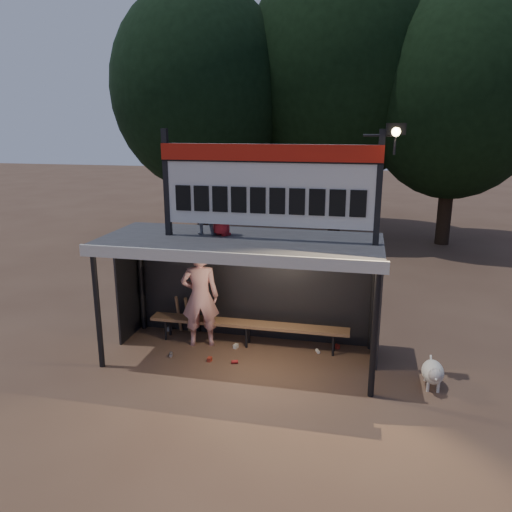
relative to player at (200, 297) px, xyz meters
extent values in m
plane|color=brown|center=(0.92, -0.38, -1.01)|extent=(80.00, 80.00, 0.00)
imported|color=silver|center=(0.00, 0.00, 0.00)|extent=(0.84, 0.66, 2.03)
imported|color=slate|center=(0.20, -0.17, 1.82)|extent=(0.52, 0.41, 1.03)
imported|color=#B31B21|center=(0.53, -0.19, 1.78)|extent=(0.55, 0.50, 0.94)
cube|color=#373739|center=(0.92, -0.38, 1.25)|extent=(5.00, 2.00, 0.12)
cube|color=silver|center=(0.92, -1.40, 1.21)|extent=(5.10, 0.06, 0.20)
cylinder|color=black|center=(-1.48, -1.28, 0.09)|extent=(0.10, 0.10, 2.20)
cylinder|color=black|center=(3.32, -1.28, 0.09)|extent=(0.10, 0.10, 2.20)
cylinder|color=black|center=(-1.48, 0.52, 0.09)|extent=(0.10, 0.10, 2.20)
cylinder|color=black|center=(3.32, 0.52, 0.09)|extent=(0.10, 0.10, 2.20)
cube|color=black|center=(0.92, 0.62, 0.09)|extent=(5.00, 0.04, 2.20)
cube|color=black|center=(-1.58, 0.12, 0.09)|extent=(0.04, 1.00, 2.20)
cube|color=black|center=(3.42, 0.12, 0.09)|extent=(0.04, 1.00, 2.20)
cylinder|color=black|center=(0.92, 0.62, 1.14)|extent=(5.00, 0.06, 0.06)
cube|color=black|center=(-0.43, -0.38, 2.26)|extent=(0.10, 0.10, 1.90)
cube|color=black|center=(3.27, -0.38, 2.26)|extent=(0.10, 0.10, 1.90)
cube|color=silver|center=(1.42, -0.38, 2.26)|extent=(3.80, 0.08, 1.40)
cube|color=#B2190C|center=(1.42, -0.43, 2.82)|extent=(3.80, 0.04, 0.28)
cube|color=black|center=(1.42, -0.44, 2.67)|extent=(3.80, 0.02, 0.03)
cube|color=black|center=(-0.11, -0.43, 2.01)|extent=(0.27, 0.03, 0.45)
cube|color=black|center=(0.23, -0.43, 2.01)|extent=(0.27, 0.03, 0.45)
cube|color=black|center=(0.57, -0.43, 2.01)|extent=(0.27, 0.03, 0.45)
cube|color=black|center=(0.91, -0.43, 2.01)|extent=(0.27, 0.03, 0.45)
cube|color=black|center=(1.25, -0.43, 2.01)|extent=(0.27, 0.03, 0.45)
cube|color=black|center=(1.59, -0.43, 2.01)|extent=(0.27, 0.03, 0.45)
cube|color=black|center=(1.93, -0.43, 2.01)|extent=(0.27, 0.03, 0.45)
cube|color=black|center=(2.27, -0.43, 2.01)|extent=(0.27, 0.03, 0.45)
cube|color=black|center=(2.61, -0.43, 2.01)|extent=(0.27, 0.03, 0.45)
cube|color=black|center=(2.95, -0.43, 2.01)|extent=(0.27, 0.03, 0.45)
cylinder|color=black|center=(3.22, -0.38, 3.11)|extent=(0.50, 0.04, 0.04)
cylinder|color=black|center=(3.47, -0.38, 2.96)|extent=(0.04, 0.04, 0.30)
cube|color=black|center=(3.47, -0.43, 3.21)|extent=(0.30, 0.22, 0.18)
sphere|color=#FFD88C|center=(3.47, -0.52, 3.17)|extent=(0.14, 0.14, 0.14)
cube|color=olive|center=(0.92, 0.17, -0.56)|extent=(4.00, 0.35, 0.06)
cylinder|color=black|center=(-0.78, 0.05, -0.79)|extent=(0.05, 0.05, 0.45)
cylinder|color=black|center=(-0.78, 0.29, -0.79)|extent=(0.05, 0.05, 0.45)
cylinder|color=black|center=(0.92, 0.05, -0.79)|extent=(0.05, 0.05, 0.45)
cylinder|color=black|center=(0.92, 0.29, -0.79)|extent=(0.05, 0.05, 0.45)
cylinder|color=black|center=(2.62, 0.05, -0.79)|extent=(0.05, 0.05, 0.45)
cylinder|color=black|center=(2.62, 0.29, -0.79)|extent=(0.05, 0.05, 0.45)
cylinder|color=black|center=(-3.08, 9.62, 0.86)|extent=(0.50, 0.50, 3.74)
ellipsoid|color=black|center=(-3.08, 9.62, 4.51)|extent=(6.46, 6.46, 7.48)
cylinder|color=black|center=(1.92, 11.12, 1.08)|extent=(0.50, 0.50, 4.18)
ellipsoid|color=black|center=(1.92, 11.12, 5.16)|extent=(7.22, 7.22, 8.36)
cylinder|color=black|center=(5.92, 10.12, 0.75)|extent=(0.50, 0.50, 3.52)
ellipsoid|color=black|center=(5.92, 10.12, 4.19)|extent=(6.08, 6.08, 7.04)
ellipsoid|color=white|center=(4.33, -0.76, -0.74)|extent=(0.36, 0.58, 0.36)
sphere|color=beige|center=(4.33, -1.04, -0.65)|extent=(0.22, 0.22, 0.22)
cone|color=silver|center=(4.33, -1.14, -0.67)|extent=(0.10, 0.10, 0.10)
cone|color=beige|center=(4.28, -1.06, -0.55)|extent=(0.06, 0.06, 0.07)
cone|color=beige|center=(4.38, -1.06, -0.55)|extent=(0.06, 0.06, 0.07)
cylinder|color=beige|center=(4.25, -0.94, -0.92)|extent=(0.05, 0.05, 0.18)
cylinder|color=silver|center=(4.41, -0.94, -0.92)|extent=(0.05, 0.05, 0.18)
cylinder|color=beige|center=(4.25, -0.58, -0.92)|extent=(0.05, 0.05, 0.18)
cylinder|color=beige|center=(4.41, -0.58, -0.92)|extent=(0.05, 0.05, 0.18)
cylinder|color=silver|center=(4.33, -0.46, -0.67)|extent=(0.04, 0.16, 0.14)
cylinder|color=#9A6E48|center=(-0.64, 0.44, -0.58)|extent=(0.07, 0.27, 0.84)
cylinder|color=#A2784B|center=(-0.44, 0.44, -0.58)|extent=(0.08, 0.30, 0.83)
cylinder|color=black|center=(-0.24, 0.44, -0.58)|extent=(0.07, 0.32, 0.83)
cylinder|color=olive|center=(-0.04, 0.44, -0.58)|extent=(0.07, 0.35, 0.82)
cube|color=red|center=(2.68, 0.38, -0.97)|extent=(0.12, 0.12, 0.08)
cylinder|color=#A3A2A7|center=(-0.40, -0.64, -0.98)|extent=(0.10, 0.14, 0.07)
cube|color=beige|center=(0.72, -0.03, -0.97)|extent=(0.10, 0.12, 0.08)
cylinder|color=#A31C1C|center=(0.86, -0.67, -0.98)|extent=(0.14, 0.11, 0.07)
cube|color=#A4A5A9|center=(-0.88, 0.48, -0.97)|extent=(0.11, 0.08, 0.08)
cylinder|color=silver|center=(2.33, 0.10, -0.98)|extent=(0.11, 0.14, 0.07)
cube|color=#A32E1C|center=(0.38, -0.68, -0.97)|extent=(0.08, 0.11, 0.08)
camera|label=1|loc=(3.04, -8.79, 3.30)|focal=35.00mm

